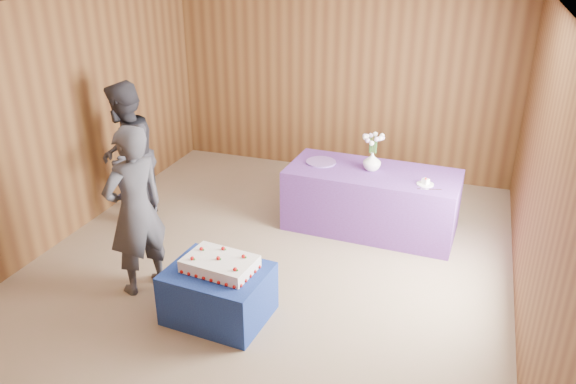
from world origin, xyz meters
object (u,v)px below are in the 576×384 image
at_px(serving_table, 371,200).
at_px(vase, 372,161).
at_px(sheet_cake, 220,264).
at_px(guest_right, 127,156).
at_px(cake_table, 218,293).
at_px(guest_left, 135,211).

relative_size(serving_table, vase, 9.20).
bearing_deg(sheet_cake, guest_right, 150.31).
relative_size(cake_table, vase, 4.14).
relative_size(serving_table, guest_right, 1.13).
height_order(vase, guest_left, guest_left).
relative_size(cake_table, sheet_cake, 1.28).
distance_m(guest_left, guest_right, 1.49).
xyz_separation_m(serving_table, vase, (-0.03, 0.03, 0.48)).
bearing_deg(guest_left, serving_table, 161.07).
bearing_deg(guest_right, vase, 87.18).
relative_size(vase, guest_left, 0.13).
xyz_separation_m(sheet_cake, guest_left, (-0.95, 0.16, 0.30)).
xyz_separation_m(cake_table, vase, (0.95, 2.23, 0.61)).
height_order(cake_table, guest_right, guest_right).
xyz_separation_m(vase, guest_left, (-1.88, -2.04, -0.00)).
height_order(serving_table, sheet_cake, serving_table).
distance_m(serving_table, vase, 0.49).
bearing_deg(sheet_cake, guest_left, 177.06).
bearing_deg(guest_right, guest_left, 16.76).
bearing_deg(vase, serving_table, -49.18).
bearing_deg(cake_table, sheet_cake, 59.49).
bearing_deg(serving_table, guest_right, -161.25).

